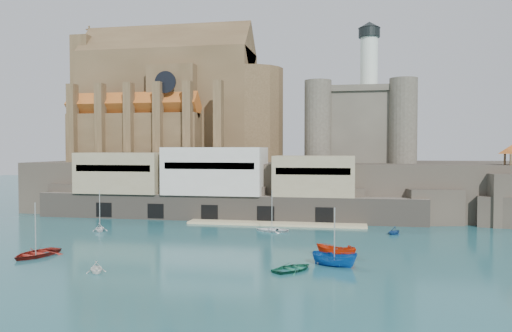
{
  "coord_description": "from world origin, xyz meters",
  "views": [
    {
      "loc": [
        14.04,
        -64.58,
        12.77
      ],
      "look_at": [
        -4.04,
        32.0,
        9.34
      ],
      "focal_mm": 35.0,
      "sensor_mm": 36.0,
      "label": 1
    }
  ],
  "objects_px": {
    "boat_1": "(96,272)",
    "boat_2": "(334,266)",
    "church": "(176,107)",
    "castle_keep": "(359,122)",
    "boat_0": "(36,256)"
  },
  "relations": [
    {
      "from": "boat_1",
      "to": "boat_2",
      "type": "xyz_separation_m",
      "value": [
        24.12,
        7.21,
        0.0
      ]
    },
    {
      "from": "church",
      "to": "castle_keep",
      "type": "height_order",
      "value": "church"
    },
    {
      "from": "church",
      "to": "castle_keep",
      "type": "distance_m",
      "value": 40.39
    },
    {
      "from": "boat_2",
      "to": "boat_0",
      "type": "bearing_deg",
      "value": 110.11
    },
    {
      "from": "boat_2",
      "to": "church",
      "type": "bearing_deg",
      "value": 52.78
    },
    {
      "from": "church",
      "to": "boat_1",
      "type": "relative_size",
      "value": 16.49
    },
    {
      "from": "boat_0",
      "to": "boat_1",
      "type": "height_order",
      "value": "boat_0"
    },
    {
      "from": "castle_keep",
      "to": "boat_0",
      "type": "xyz_separation_m",
      "value": [
        -38.51,
        -52.81,
        -18.31
      ]
    },
    {
      "from": "boat_1",
      "to": "boat_2",
      "type": "height_order",
      "value": "boat_2"
    },
    {
      "from": "boat_1",
      "to": "castle_keep",
      "type": "bearing_deg",
      "value": 32.19
    },
    {
      "from": "church",
      "to": "boat_2",
      "type": "distance_m",
      "value": 67.42
    },
    {
      "from": "boat_2",
      "to": "castle_keep",
      "type": "bearing_deg",
      "value": 13.69
    },
    {
      "from": "boat_1",
      "to": "boat_2",
      "type": "distance_m",
      "value": 25.18
    },
    {
      "from": "boat_1",
      "to": "boat_0",
      "type": "bearing_deg",
      "value": 119.72
    },
    {
      "from": "castle_keep",
      "to": "boat_1",
      "type": "height_order",
      "value": "castle_keep"
    }
  ]
}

